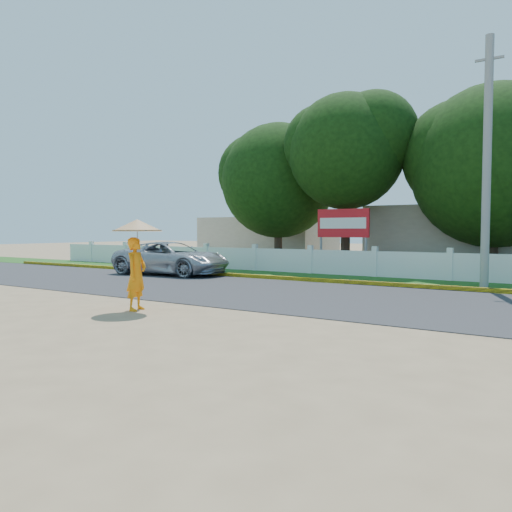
# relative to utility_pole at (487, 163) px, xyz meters

# --- Properties ---
(ground) EXTENTS (120.00, 120.00, 0.00)m
(ground) POSITION_rel_utility_pole_xyz_m (-4.47, -9.53, -4.26)
(ground) COLOR #9E8460
(ground) RESTS_ON ground
(road) EXTENTS (60.00, 7.00, 0.02)m
(road) POSITION_rel_utility_pole_xyz_m (-4.47, -5.03, -4.25)
(road) COLOR #38383A
(road) RESTS_ON ground
(grass_verge) EXTENTS (60.00, 3.50, 0.03)m
(grass_verge) POSITION_rel_utility_pole_xyz_m (-4.47, 0.22, -4.25)
(grass_verge) COLOR #2D601E
(grass_verge) RESTS_ON ground
(curb) EXTENTS (40.00, 0.18, 0.16)m
(curb) POSITION_rel_utility_pole_xyz_m (-4.47, -1.48, -4.18)
(curb) COLOR yellow
(curb) RESTS_ON ground
(fence) EXTENTS (40.00, 0.10, 1.10)m
(fence) POSITION_rel_utility_pole_xyz_m (-4.47, 1.67, -3.71)
(fence) COLOR silver
(fence) RESTS_ON ground
(building_near) EXTENTS (10.00, 6.00, 3.20)m
(building_near) POSITION_rel_utility_pole_xyz_m (-1.47, 8.47, -2.66)
(building_near) COLOR #B7AD99
(building_near) RESTS_ON ground
(building_far) EXTENTS (8.00, 5.00, 2.80)m
(building_far) POSITION_rel_utility_pole_xyz_m (-14.47, 9.47, -2.86)
(building_far) COLOR #B7AD99
(building_far) RESTS_ON ground
(utility_pole) EXTENTS (0.28, 0.28, 8.53)m
(utility_pole) POSITION_rel_utility_pole_xyz_m (0.00, 0.00, 0.00)
(utility_pole) COLOR gray
(utility_pole) RESTS_ON ground
(vehicle) EXTENTS (5.48, 2.87, 1.47)m
(vehicle) POSITION_rel_utility_pole_xyz_m (-12.42, -2.11, -3.53)
(vehicle) COLOR #A5A7AD
(vehicle) RESTS_ON ground
(monk_with_parasol) EXTENTS (1.24, 1.24, 2.25)m
(monk_with_parasol) POSITION_rel_utility_pole_xyz_m (-6.45, -9.88, -2.80)
(monk_with_parasol) COLOR orange
(monk_with_parasol) RESTS_ON ground
(billboard) EXTENTS (2.50, 0.13, 2.95)m
(billboard) POSITION_rel_utility_pole_xyz_m (-6.38, 2.77, -2.12)
(billboard) COLOR gray
(billboard) RESTS_ON ground
(tree_row) EXTENTS (28.26, 7.72, 8.48)m
(tree_row) POSITION_rel_utility_pole_xyz_m (-0.48, 4.78, 0.66)
(tree_row) COLOR #473828
(tree_row) RESTS_ON ground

